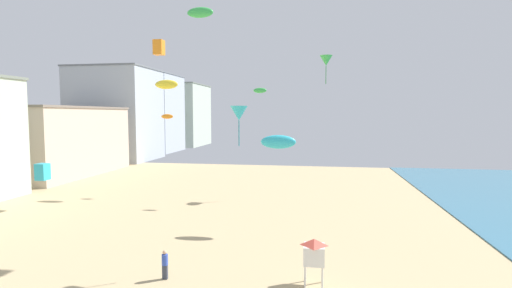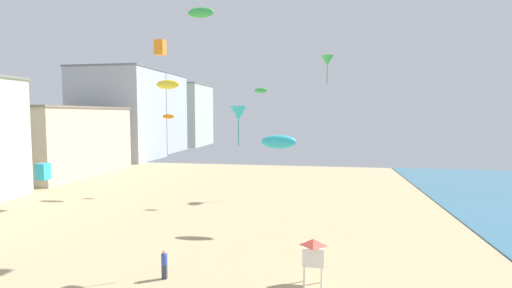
% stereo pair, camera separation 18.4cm
% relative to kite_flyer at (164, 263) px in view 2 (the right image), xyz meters
% --- Properties ---
extents(boardwalk_hotel_mid, '(14.84, 20.99, 10.28)m').
position_rel_kite_flyer_xyz_m(boardwalk_hotel_mid, '(-31.79, 32.07, 4.23)').
color(boardwalk_hotel_mid, '#C6B29E').
rests_on(boardwalk_hotel_mid, ground).
extents(boardwalk_hotel_far, '(15.21, 13.19, 18.26)m').
position_rel_kite_flyer_xyz_m(boardwalk_hotel_far, '(-31.79, 51.27, 8.22)').
color(boardwalk_hotel_far, '#ADB7C1').
rests_on(boardwalk_hotel_far, ground).
extents(boardwalk_hotel_distant, '(12.08, 13.17, 18.69)m').
position_rel_kite_flyer_xyz_m(boardwalk_hotel_distant, '(-31.79, 68.14, 8.43)').
color(boardwalk_hotel_distant, '#ADB7C1').
rests_on(boardwalk_hotel_distant, ground).
extents(boardwalk_hotel_furthest, '(13.98, 17.48, 17.71)m').
position_rel_kite_flyer_xyz_m(boardwalk_hotel_furthest, '(-31.79, 86.84, 7.94)').
color(boardwalk_hotel_furthest, '#B7C6B2').
rests_on(boardwalk_hotel_furthest, ground).
extents(kite_flyer, '(0.34, 0.34, 1.64)m').
position_rel_kite_flyer_xyz_m(kite_flyer, '(0.00, 0.00, 0.00)').
color(kite_flyer, '#383D4C').
rests_on(kite_flyer, ground).
extents(lifeguard_stand, '(1.10, 1.10, 2.55)m').
position_rel_kite_flyer_xyz_m(lifeguard_stand, '(8.15, 0.56, 0.92)').
color(lifeguard_stand, white).
rests_on(lifeguard_stand, ground).
extents(kite_cyan_delta, '(1.05, 1.05, 2.38)m').
position_rel_kite_flyer_xyz_m(kite_cyan_delta, '(3.65, 2.69, 8.27)').
color(kite_cyan_delta, '#2DB7CC').
extents(kite_cyan_box, '(0.61, 0.61, 0.96)m').
position_rel_kite_flyer_xyz_m(kite_cyan_box, '(-7.50, 0.20, 4.88)').
color(kite_cyan_box, '#2DB7CC').
extents(kite_cyan_parafoil, '(2.78, 0.77, 1.08)m').
position_rel_kite_flyer_xyz_m(kite_cyan_parafoil, '(5.18, 10.34, 6.04)').
color(kite_cyan_parafoil, '#2DB7CC').
extents(kite_yellow_parafoil, '(2.71, 0.75, 1.05)m').
position_rel_kite_flyer_xyz_m(kite_yellow_parafoil, '(-8.85, 21.97, 11.58)').
color(kite_yellow_parafoil, yellow).
extents(kite_orange_parafoil, '(1.42, 0.39, 0.55)m').
position_rel_kite_flyer_xyz_m(kite_orange_parafoil, '(-8.82, 21.93, 7.95)').
color(kite_orange_parafoil, orange).
extents(kite_green_parafoil, '(2.35, 0.65, 0.92)m').
position_rel_kite_flyer_xyz_m(kite_green_parafoil, '(-2.06, 13.40, 17.08)').
color(kite_green_parafoil, green).
extents(kite_green_delta_2, '(1.42, 1.42, 3.22)m').
position_rel_kite_flyer_xyz_m(kite_green_delta_2, '(9.03, 25.17, 14.27)').
color(kite_green_delta_2, green).
extents(kite_orange_box, '(0.98, 0.98, 1.55)m').
position_rel_kite_flyer_xyz_m(kite_orange_box, '(-8.37, 18.98, 15.20)').
color(kite_orange_box, orange).
extents(kite_green_parafoil_2, '(1.38, 0.38, 0.54)m').
position_rel_kite_flyer_xyz_m(kite_green_parafoil_2, '(2.24, 19.88, 10.67)').
color(kite_green_parafoil_2, green).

